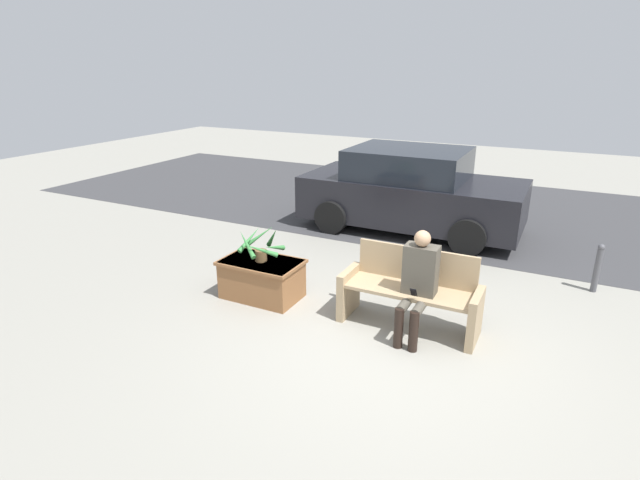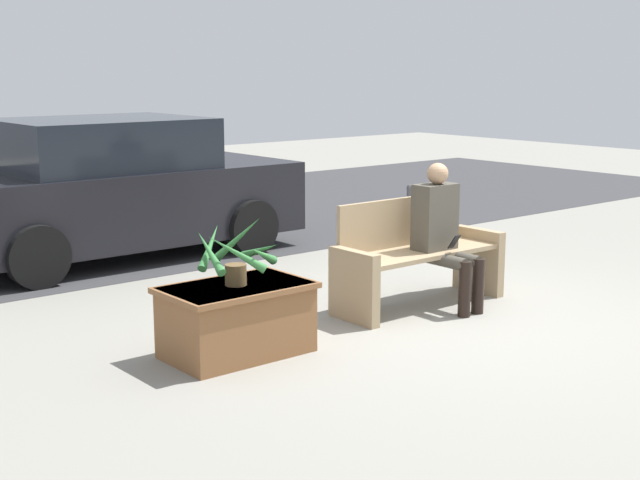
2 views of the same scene
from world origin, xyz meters
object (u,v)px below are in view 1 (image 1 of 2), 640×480
bench (410,292)px  person_seated (418,280)px  parked_car (411,191)px  bollard_post (598,267)px  planter_box (262,278)px  potted_plant (260,246)px

bench → person_seated: (0.13, -0.19, 0.25)m
parked_car → bench: bearing=-72.6°
bollard_post → planter_box: bearing=-151.0°
person_seated → potted_plant: 2.11m
person_seated → bollard_post: person_seated is taller
potted_plant → person_seated: bearing=-0.9°
bench → person_seated: bearing=-56.2°
person_seated → bollard_post: size_ratio=1.81×
bollard_post → person_seated: bearing=-129.7°
person_seated → planter_box: size_ratio=1.19×
planter_box → bollard_post: size_ratio=1.52×
planter_box → bollard_post: (3.97, 2.21, 0.08)m
person_seated → planter_box: person_seated is taller
planter_box → parked_car: (0.87, 3.72, 0.45)m
planter_box → potted_plant: bearing=-56.7°
planter_box → bollard_post: bollard_post is taller
bench → potted_plant: 2.01m
person_seated → bollard_post: bearing=50.3°
person_seated → parked_car: 3.95m
person_seated → potted_plant: bearing=179.1°
bench → potted_plant: bearing=-175.5°
potted_plant → parked_car: size_ratio=0.16×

